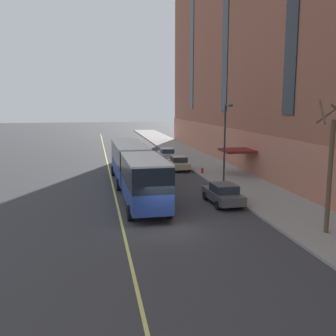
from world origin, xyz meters
TOP-DOWN VIEW (x-y plane):
  - ground_plane at (0.00, 0.00)m, footprint 260.00×260.00m
  - sidewalk at (9.08, 3.00)m, footprint 5.47×160.00m
  - city_bus at (-0.89, 9.88)m, footprint 3.18×19.21m
  - parked_car_champagne_0 at (5.03, 19.89)m, footprint 1.97×4.36m
  - parked_car_darkgray_1 at (5.12, 4.75)m, footprint 2.15×4.67m
  - parked_car_silver_4 at (5.12, 27.74)m, footprint 1.99×4.65m
  - street_tree_mid_block at (8.68, -2.87)m, footprint 1.62×1.61m
  - street_lamp at (6.94, 9.79)m, footprint 0.36×1.48m
  - fire_hydrant at (6.84, 16.59)m, footprint 0.42×0.24m
  - lane_centerline at (-2.59, 3.00)m, footprint 0.16×140.00m

SIDE VIEW (x-z plane):
  - ground_plane at x=0.00m, z-range 0.00..0.00m
  - lane_centerline at x=-2.59m, z-range 0.00..0.01m
  - sidewalk at x=9.08m, z-range 0.00..0.15m
  - fire_hydrant at x=6.84m, z-range 0.13..0.85m
  - parked_car_champagne_0 at x=5.03m, z-range 0.00..1.56m
  - parked_car_silver_4 at x=5.12m, z-range 0.00..1.56m
  - parked_car_darkgray_1 at x=5.12m, z-range 0.00..1.56m
  - city_bus at x=-0.89m, z-range 0.29..4.01m
  - street_tree_mid_block at x=8.68m, z-range 0.23..7.69m
  - street_lamp at x=6.94m, z-range 0.94..8.10m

